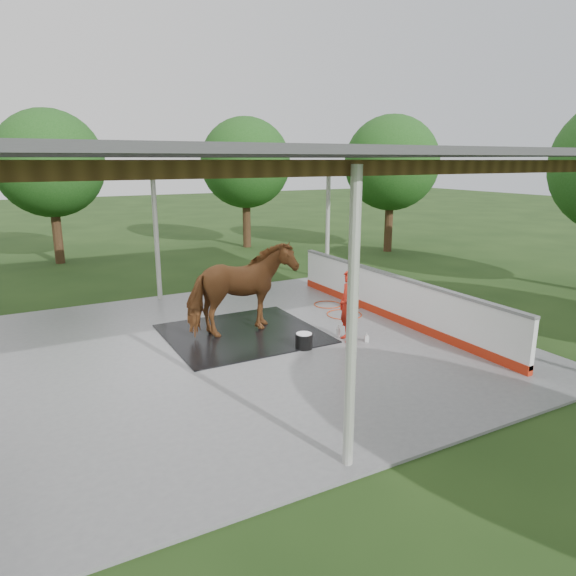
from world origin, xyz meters
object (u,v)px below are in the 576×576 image
dasher_board (392,298)px  handler (348,306)px  wash_bucket (304,341)px  horse (242,289)px

dasher_board → handler: handler is taller
wash_bucket → dasher_board: bearing=14.3°
horse → handler: 2.42m
handler → wash_bucket: 1.26m
handler → wash_bucket: size_ratio=4.38×
dasher_board → wash_bucket: bearing=-165.7°
dasher_board → handler: size_ratio=5.02×
dasher_board → wash_bucket: 3.09m
horse → wash_bucket: bearing=-156.5°
dasher_board → wash_bucket: (-2.97, -0.76, -0.37)m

